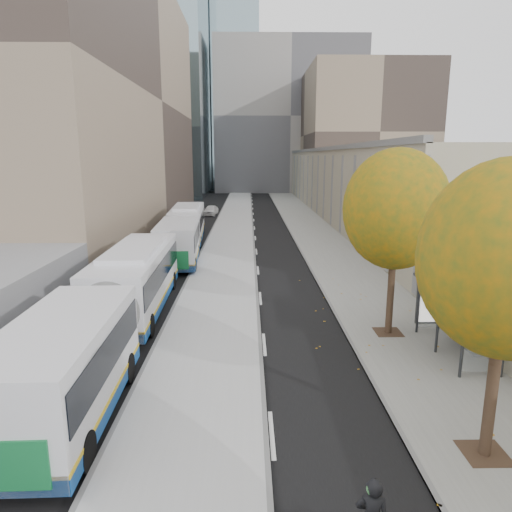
{
  "coord_description": "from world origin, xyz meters",
  "views": [
    {
      "loc": [
        -2.26,
        -4.94,
        7.32
      ],
      "look_at": [
        -1.89,
        17.03,
        2.5
      ],
      "focal_mm": 32.0,
      "sensor_mm": 36.0,
      "label": 1
    }
  ],
  "objects_px": {
    "bus_near": "(115,305)",
    "bus_far": "(184,230)",
    "bus_shelter": "(465,299)",
    "distant_car": "(211,210)"
  },
  "relations": [
    {
      "from": "bus_shelter",
      "to": "bus_far",
      "type": "xyz_separation_m",
      "value": [
        -13.07,
        19.98,
        -0.58
      ]
    },
    {
      "from": "distant_car",
      "to": "bus_far",
      "type": "bearing_deg",
      "value": -83.95
    },
    {
      "from": "bus_shelter",
      "to": "bus_near",
      "type": "xyz_separation_m",
      "value": [
        -13.21,
        1.26,
        -0.57
      ]
    },
    {
      "from": "distant_car",
      "to": "bus_shelter",
      "type": "bearing_deg",
      "value": -66.06
    },
    {
      "from": "bus_shelter",
      "to": "distant_car",
      "type": "relative_size",
      "value": 1.19
    },
    {
      "from": "bus_near",
      "to": "bus_far",
      "type": "xyz_separation_m",
      "value": [
        0.14,
        18.72,
        -0.02
      ]
    },
    {
      "from": "bus_near",
      "to": "bus_shelter",
      "type": "bearing_deg",
      "value": -6.91
    },
    {
      "from": "bus_shelter",
      "to": "distant_car",
      "type": "distance_m",
      "value": 43.63
    },
    {
      "from": "bus_near",
      "to": "bus_far",
      "type": "distance_m",
      "value": 18.72
    },
    {
      "from": "bus_shelter",
      "to": "bus_near",
      "type": "relative_size",
      "value": 0.25
    }
  ]
}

